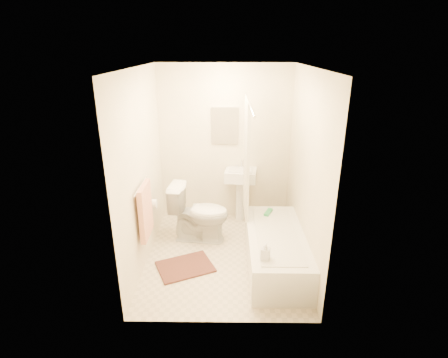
{
  "coord_description": "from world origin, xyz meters",
  "views": [
    {
      "loc": [
        0.05,
        -3.98,
        2.62
      ],
      "look_at": [
        0.0,
        0.25,
        1.0
      ],
      "focal_mm": 28.0,
      "sensor_mm": 36.0,
      "label": 1
    }
  ],
  "objects_px": {
    "toilet": "(199,213)",
    "soap_bottle": "(265,251)",
    "bath_mat": "(185,267)",
    "sink": "(241,193)",
    "bathtub": "(275,250)"
  },
  "relations": [
    {
      "from": "toilet",
      "to": "sink",
      "type": "height_order",
      "value": "sink"
    },
    {
      "from": "soap_bottle",
      "to": "bath_mat",
      "type": "bearing_deg",
      "value": 153.23
    },
    {
      "from": "soap_bottle",
      "to": "toilet",
      "type": "bearing_deg",
      "value": 124.25
    },
    {
      "from": "bathtub",
      "to": "soap_bottle",
      "type": "distance_m",
      "value": 0.67
    },
    {
      "from": "soap_bottle",
      "to": "sink",
      "type": "bearing_deg",
      "value": 96.62
    },
    {
      "from": "toilet",
      "to": "soap_bottle",
      "type": "xyz_separation_m",
      "value": [
        0.81,
        -1.19,
        0.14
      ]
    },
    {
      "from": "sink",
      "to": "bathtub",
      "type": "distance_m",
      "value": 1.34
    },
    {
      "from": "toilet",
      "to": "sink",
      "type": "relative_size",
      "value": 0.9
    },
    {
      "from": "sink",
      "to": "soap_bottle",
      "type": "bearing_deg",
      "value": -76.1
    },
    {
      "from": "sink",
      "to": "toilet",
      "type": "bearing_deg",
      "value": -126.83
    },
    {
      "from": "sink",
      "to": "bath_mat",
      "type": "bearing_deg",
      "value": -111.56
    },
    {
      "from": "sink",
      "to": "bathtub",
      "type": "relative_size",
      "value": 0.58
    },
    {
      "from": "toilet",
      "to": "soap_bottle",
      "type": "distance_m",
      "value": 1.45
    },
    {
      "from": "sink",
      "to": "soap_bottle",
      "type": "relative_size",
      "value": 4.52
    },
    {
      "from": "bathtub",
      "to": "bath_mat",
      "type": "relative_size",
      "value": 2.39
    }
  ]
}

